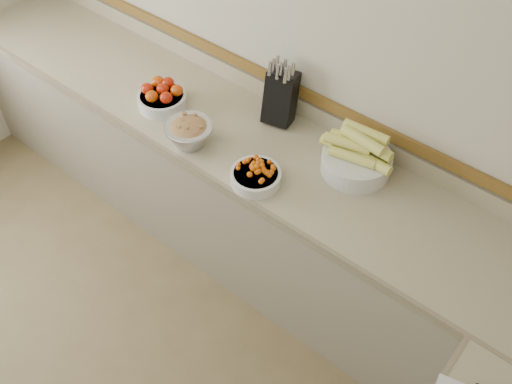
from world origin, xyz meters
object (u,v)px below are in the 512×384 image
Objects in this scene: tomato_bowl at (162,97)px; corn_bowl at (357,157)px; knife_block at (281,96)px; rhubarb_bowl at (189,132)px; cherry_tomato_bowl at (256,175)px.

corn_bowl is at bearing 12.50° from tomato_bowl.
tomato_bowl is at bearing -167.50° from corn_bowl.
rhubarb_bowl is at bearing -118.06° from knife_block.
corn_bowl is 1.50× the size of rhubarb_bowl.
tomato_bowl is 1.07× the size of rhubarb_bowl.
corn_bowl reaches higher than rhubarb_bowl.
corn_bowl is at bearing 26.01° from rhubarb_bowl.
tomato_bowl is 0.34m from rhubarb_bowl.
rhubarb_bowl is (0.32, -0.12, 0.02)m from tomato_bowl.
cherry_tomato_bowl is at bearing -0.05° from rhubarb_bowl.
knife_block is 0.49m from rhubarb_bowl.
rhubarb_bowl reaches higher than tomato_bowl.
cherry_tomato_bowl is at bearing -66.09° from knife_block.
knife_block is at bearing 113.91° from cherry_tomato_bowl.
tomato_bowl is 1.09× the size of cherry_tomato_bowl.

